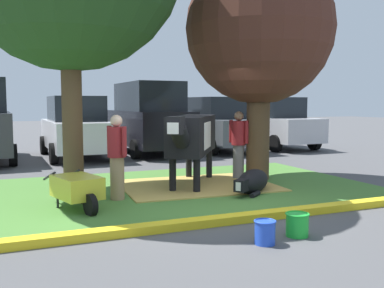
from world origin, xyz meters
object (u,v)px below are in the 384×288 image
object	(u,v)px
cow_holstein	(192,135)
hatchback_white	(76,128)
sedan_red	(217,125)
wheelbarrow	(78,188)
sedan_blue	(273,123)
shade_tree_right	(259,31)
suv_black	(148,118)
calf_lying	(252,182)
person_visitor_near	(239,143)
bucket_green	(297,224)
bucket_blue	(265,232)
person_handler	(117,155)

from	to	relation	value
cow_holstein	hatchback_white	xyz separation A→B (m)	(-1.57, 6.12, -0.12)
cow_holstein	sedan_red	bearing A→B (deg)	59.95
wheelbarrow	sedan_blue	world-z (taller)	sedan_blue
shade_tree_right	suv_black	size ratio (longest dim) A/B	1.11
calf_lying	suv_black	bearing A→B (deg)	88.59
wheelbarrow	shade_tree_right	bearing A→B (deg)	18.18
hatchback_white	sedan_red	xyz separation A→B (m)	(5.23, 0.20, 0.00)
sedan_red	suv_black	bearing A→B (deg)	177.59
cow_holstein	suv_black	size ratio (longest dim) A/B	0.60
shade_tree_right	calf_lying	bearing A→B (deg)	-124.55
cow_holstein	person_visitor_near	distance (m)	1.41
calf_lying	sedan_blue	bearing A→B (deg)	54.40
cow_holstein	hatchback_white	world-z (taller)	hatchback_white
bucket_green	sedan_blue	bearing A→B (deg)	58.43
calf_lying	sedan_blue	world-z (taller)	sedan_blue
bucket_blue	hatchback_white	world-z (taller)	hatchback_white
wheelbarrow	suv_black	distance (m)	8.54
cow_holstein	person_handler	world-z (taller)	person_handler
person_visitor_near	suv_black	distance (m)	6.10
bucket_green	sedan_blue	distance (m)	12.04
calf_lying	bucket_green	distance (m)	2.80
cow_holstein	hatchback_white	size ratio (longest dim) A/B	0.63
bucket_green	sedan_red	bearing A→B (deg)	69.96
wheelbarrow	hatchback_white	xyz separation A→B (m)	(1.01, 7.38, 0.60)
calf_lying	suv_black	distance (m)	7.69
person_handler	bucket_blue	world-z (taller)	person_handler
person_handler	bucket_blue	size ratio (longest dim) A/B	5.11
shade_tree_right	suv_black	world-z (taller)	shade_tree_right
cow_holstein	bucket_blue	xyz separation A→B (m)	(-0.64, -3.97, -0.94)
shade_tree_right	suv_black	distance (m)	6.67
calf_lying	sedan_red	bearing A→B (deg)	69.28
sedan_red	sedan_blue	world-z (taller)	same
calf_lying	bucket_green	world-z (taller)	calf_lying
person_handler	bucket_blue	distance (m)	3.49
hatchback_white	sedan_blue	size ratio (longest dim) A/B	1.00
shade_tree_right	bucket_blue	world-z (taller)	shade_tree_right
calf_lying	sedan_blue	xyz separation A→B (m)	(5.42, 7.57, 0.75)
shade_tree_right	bucket_blue	xyz separation A→B (m)	(-2.38, -4.14, -3.27)
shade_tree_right	cow_holstein	distance (m)	2.91
shade_tree_right	bucket_green	size ratio (longest dim) A/B	15.83
wheelbarrow	bucket_blue	distance (m)	3.35
calf_lying	person_visitor_near	size ratio (longest dim) A/B	0.76
person_handler	suv_black	bearing A→B (deg)	68.70
bucket_green	sedan_blue	world-z (taller)	sedan_blue
wheelbarrow	sedan_blue	bearing A→B (deg)	40.90
cow_holstein	sedan_blue	xyz separation A→B (m)	(6.24, 6.38, -0.12)
sedan_blue	bucket_blue	bearing A→B (deg)	-123.58
wheelbarrow	bucket_green	size ratio (longest dim) A/B	4.94
person_visitor_near	cow_holstein	bearing A→B (deg)	-165.01
bucket_green	cow_holstein	bearing A→B (deg)	89.22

